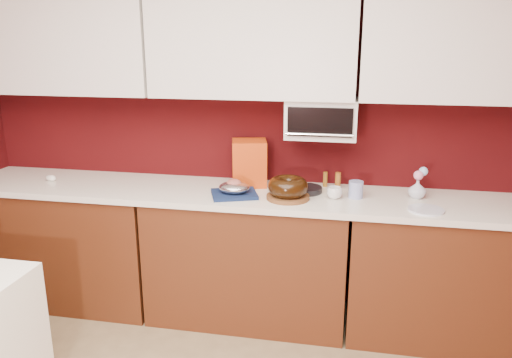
{
  "coord_description": "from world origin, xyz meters",
  "views": [
    {
      "loc": [
        0.65,
        -1.12,
        1.87
      ],
      "look_at": [
        0.07,
        1.84,
        1.02
      ],
      "focal_mm": 35.0,
      "sensor_mm": 36.0,
      "label": 1
    }
  ],
  "objects_px": {
    "coffee_mug": "(334,192)",
    "pandoro_box": "(249,163)",
    "foil_ham_nest": "(234,188)",
    "flower_vase": "(417,188)",
    "blue_jar": "(356,190)",
    "toaster_oven": "(322,118)",
    "bundt_cake": "(288,187)"
  },
  "relations": [
    {
      "from": "coffee_mug",
      "to": "toaster_oven",
      "type": "bearing_deg",
      "value": 118.54
    },
    {
      "from": "toaster_oven",
      "to": "flower_vase",
      "type": "xyz_separation_m",
      "value": [
        0.62,
        -0.08,
        -0.41
      ]
    },
    {
      "from": "flower_vase",
      "to": "bundt_cake",
      "type": "bearing_deg",
      "value": -167.43
    },
    {
      "from": "foil_ham_nest",
      "to": "coffee_mug",
      "type": "height_order",
      "value": "foil_ham_nest"
    },
    {
      "from": "blue_jar",
      "to": "pandoro_box",
      "type": "bearing_deg",
      "value": 167.82
    },
    {
      "from": "pandoro_box",
      "to": "blue_jar",
      "type": "xyz_separation_m",
      "value": [
        0.72,
        -0.15,
        -0.1
      ]
    },
    {
      "from": "coffee_mug",
      "to": "flower_vase",
      "type": "bearing_deg",
      "value": 12.77
    },
    {
      "from": "pandoro_box",
      "to": "bundt_cake",
      "type": "bearing_deg",
      "value": -54.69
    },
    {
      "from": "toaster_oven",
      "to": "foil_ham_nest",
      "type": "height_order",
      "value": "toaster_oven"
    },
    {
      "from": "foil_ham_nest",
      "to": "flower_vase",
      "type": "relative_size",
      "value": 1.51
    },
    {
      "from": "pandoro_box",
      "to": "flower_vase",
      "type": "distance_m",
      "value": 1.1
    },
    {
      "from": "foil_ham_nest",
      "to": "pandoro_box",
      "type": "distance_m",
      "value": 0.28
    },
    {
      "from": "toaster_oven",
      "to": "bundt_cake",
      "type": "xyz_separation_m",
      "value": [
        -0.18,
        -0.26,
        -0.39
      ]
    },
    {
      "from": "foil_ham_nest",
      "to": "flower_vase",
      "type": "bearing_deg",
      "value": 8.86
    },
    {
      "from": "toaster_oven",
      "to": "coffee_mug",
      "type": "height_order",
      "value": "toaster_oven"
    },
    {
      "from": "flower_vase",
      "to": "pandoro_box",
      "type": "bearing_deg",
      "value": 175.61
    },
    {
      "from": "pandoro_box",
      "to": "blue_jar",
      "type": "relative_size",
      "value": 2.88
    },
    {
      "from": "pandoro_box",
      "to": "flower_vase",
      "type": "xyz_separation_m",
      "value": [
        1.1,
        -0.08,
        -0.09
      ]
    },
    {
      "from": "toaster_oven",
      "to": "coffee_mug",
      "type": "distance_m",
      "value": 0.49
    },
    {
      "from": "pandoro_box",
      "to": "coffee_mug",
      "type": "xyz_separation_m",
      "value": [
        0.59,
        -0.2,
        -0.11
      ]
    },
    {
      "from": "pandoro_box",
      "to": "coffee_mug",
      "type": "bearing_deg",
      "value": -32.53
    },
    {
      "from": "coffee_mug",
      "to": "flower_vase",
      "type": "height_order",
      "value": "flower_vase"
    },
    {
      "from": "flower_vase",
      "to": "blue_jar",
      "type": "bearing_deg",
      "value": -169.43
    },
    {
      "from": "foil_ham_nest",
      "to": "blue_jar",
      "type": "xyz_separation_m",
      "value": [
        0.76,
        0.11,
        -0.0
      ]
    },
    {
      "from": "foil_ham_nest",
      "to": "pandoro_box",
      "type": "relative_size",
      "value": 0.64
    },
    {
      "from": "bundt_cake",
      "to": "flower_vase",
      "type": "relative_size",
      "value": 1.91
    },
    {
      "from": "coffee_mug",
      "to": "pandoro_box",
      "type": "bearing_deg",
      "value": 161.18
    },
    {
      "from": "bundt_cake",
      "to": "coffee_mug",
      "type": "distance_m",
      "value": 0.29
    },
    {
      "from": "coffee_mug",
      "to": "flower_vase",
      "type": "xyz_separation_m",
      "value": [
        0.51,
        0.12,
        0.02
      ]
    },
    {
      "from": "toaster_oven",
      "to": "blue_jar",
      "type": "relative_size",
      "value": 4.17
    },
    {
      "from": "blue_jar",
      "to": "toaster_oven",
      "type": "bearing_deg",
      "value": 147.19
    },
    {
      "from": "toaster_oven",
      "to": "coffee_mug",
      "type": "bearing_deg",
      "value": -61.46
    }
  ]
}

